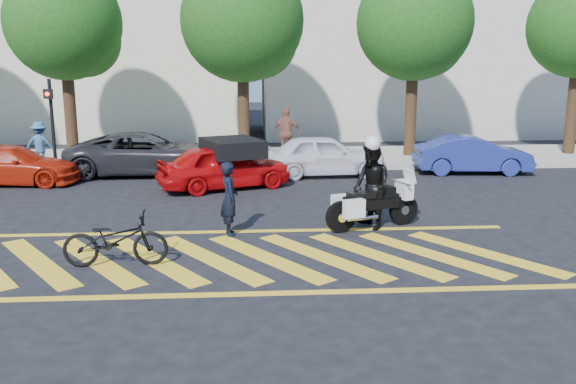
{
  "coord_description": "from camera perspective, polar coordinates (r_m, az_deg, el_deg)",
  "views": [
    {
      "loc": [
        0.18,
        -11.47,
        3.82
      ],
      "look_at": [
        1.01,
        1.24,
        1.05
      ],
      "focal_mm": 38.0,
      "sensor_mm": 36.0,
      "label": 1
    }
  ],
  "objects": [
    {
      "name": "officer_moto",
      "position": [
        14.04,
        7.81,
        0.53
      ],
      "size": [
        1.04,
        1.16,
        1.98
      ],
      "primitive_type": "imported",
      "rotation": [
        0.0,
        0.0,
        -1.22
      ],
      "color": "black",
      "rests_on": "ground"
    },
    {
      "name": "tree_right",
      "position": [
        24.43,
        12.0,
        14.9
      ],
      "size": [
        4.4,
        4.4,
        7.41
      ],
      "color": "black",
      "rests_on": "ground"
    },
    {
      "name": "sidewalk",
      "position": [
        23.77,
        -4.11,
        3.18
      ],
      "size": [
        60.0,
        5.0,
        0.15
      ],
      "primitive_type": "cube",
      "color": "#9E998E",
      "rests_on": "ground"
    },
    {
      "name": "building_left",
      "position": [
        33.5,
        -18.39,
        13.69
      ],
      "size": [
        16.0,
        8.0,
        10.0
      ],
      "primitive_type": "cube",
      "color": "beige",
      "rests_on": "ground"
    },
    {
      "name": "pedestrian_left",
      "position": [
        22.83,
        -22.18,
        4.14
      ],
      "size": [
        1.03,
        0.6,
        1.59
      ],
      "primitive_type": "imported",
      "rotation": [
        0.0,
        0.0,
        3.15
      ],
      "color": "#33648C",
      "rests_on": "sidewalk"
    },
    {
      "name": "ground",
      "position": [
        12.09,
        -4.41,
        -6.18
      ],
      "size": [
        90.0,
        90.0,
        0.0
      ],
      "primitive_type": "plane",
      "color": "black",
      "rests_on": "ground"
    },
    {
      "name": "parked_left",
      "position": [
        20.89,
        -24.42,
        2.31
      ],
      "size": [
        4.24,
        1.95,
        1.2
      ],
      "primitive_type": "imported",
      "rotation": [
        0.0,
        0.0,
        1.51
      ],
      "color": "#B81F0B",
      "rests_on": "ground"
    },
    {
      "name": "crosswalk",
      "position": [
        12.09,
        -4.59,
        -6.17
      ],
      "size": [
        12.33,
        4.0,
        0.01
      ],
      "color": "yellow",
      "rests_on": "ground"
    },
    {
      "name": "officer_bike",
      "position": [
        13.49,
        -5.5,
        -0.62
      ],
      "size": [
        0.5,
        0.66,
        1.64
      ],
      "primitive_type": "imported",
      "rotation": [
        0.0,
        0.0,
        1.76
      ],
      "color": "black",
      "rests_on": "ground"
    },
    {
      "name": "building_right",
      "position": [
        33.69,
        11.87,
        14.88
      ],
      "size": [
        16.0,
        8.0,
        11.0
      ],
      "primitive_type": "cube",
      "color": "beige",
      "rests_on": "ground"
    },
    {
      "name": "parked_right",
      "position": [
        21.79,
        16.88,
        3.36
      ],
      "size": [
        4.0,
        1.67,
        1.29
      ],
      "primitive_type": "imported",
      "rotation": [
        0.0,
        0.0,
        1.49
      ],
      "color": "navy",
      "rests_on": "ground"
    },
    {
      "name": "red_convertible",
      "position": [
        18.45,
        -5.99,
        2.4
      ],
      "size": [
        4.29,
        2.96,
        1.35
      ],
      "primitive_type": "imported",
      "rotation": [
        0.0,
        0.0,
        1.95
      ],
      "color": "#BE080A",
      "rests_on": "ground"
    },
    {
      "name": "tree_center",
      "position": [
        23.57,
        -3.98,
        15.35
      ],
      "size": [
        4.6,
        4.6,
        7.56
      ],
      "color": "black",
      "rests_on": "ground"
    },
    {
      "name": "parked_mid_left",
      "position": [
        21.2,
        -13.28,
        3.52
      ],
      "size": [
        5.18,
        2.49,
        1.42
      ],
      "primitive_type": "imported",
      "rotation": [
        0.0,
        0.0,
        1.59
      ],
      "color": "black",
      "rests_on": "ground"
    },
    {
      "name": "tree_left",
      "position": [
        24.46,
        -19.9,
        14.32
      ],
      "size": [
        4.2,
        4.2,
        7.26
      ],
      "color": "black",
      "rests_on": "ground"
    },
    {
      "name": "pedestrian_right",
      "position": [
        23.07,
        -0.11,
        5.55
      ],
      "size": [
        1.2,
        0.68,
        1.93
      ],
      "primitive_type": "imported",
      "rotation": [
        0.0,
        0.0,
        2.95
      ],
      "color": "#935743",
      "rests_on": "sidewalk"
    },
    {
      "name": "police_motorcycle",
      "position": [
        14.12,
        7.84,
        -1.13
      ],
      "size": [
        2.3,
        1.21,
        1.06
      ],
      "rotation": [
        0.0,
        0.0,
        0.35
      ],
      "color": "black",
      "rests_on": "ground"
    },
    {
      "name": "bicycle",
      "position": [
        11.92,
        -15.84,
        -4.32
      ],
      "size": [
        1.97,
        0.75,
        1.02
      ],
      "primitive_type": "imported",
      "rotation": [
        0.0,
        0.0,
        1.61
      ],
      "color": "black",
      "rests_on": "ground"
    },
    {
      "name": "parked_mid_right",
      "position": [
        20.41,
        3.41,
        3.45
      ],
      "size": [
        4.15,
        1.84,
        1.39
      ],
      "primitive_type": "imported",
      "rotation": [
        0.0,
        0.0,
        1.62
      ],
      "color": "silver",
      "rests_on": "ground"
    },
    {
      "name": "signal_pole",
      "position": [
        22.31,
        -21.27,
        6.56
      ],
      "size": [
        0.28,
        0.43,
        3.2
      ],
      "color": "black",
      "rests_on": "ground"
    }
  ]
}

